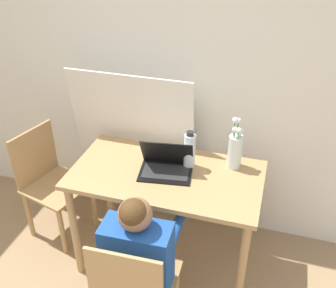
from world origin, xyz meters
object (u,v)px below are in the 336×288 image
object	(u,v)px
laptop	(166,164)
flower_vase	(235,149)
chair_spare	(51,182)
person_seated	(140,250)
water_bottle	(190,151)

from	to	relation	value
laptop	flower_vase	world-z (taller)	flower_vase
flower_vase	chair_spare	bearing A→B (deg)	-175.00
person_seated	chair_spare	bearing A→B (deg)	-34.78
laptop	water_bottle	distance (m)	0.17
person_seated	flower_vase	xyz separation A→B (m)	(0.37, 0.70, 0.27)
chair_spare	water_bottle	size ratio (longest dim) A/B	3.30
chair_spare	water_bottle	xyz separation A→B (m)	(1.02, 0.03, 0.44)
flower_vase	laptop	bearing A→B (deg)	-156.62
water_bottle	laptop	bearing A→B (deg)	-144.73
chair_spare	person_seated	size ratio (longest dim) A/B	0.83
flower_vase	water_bottle	world-z (taller)	flower_vase
person_seated	water_bottle	xyz separation A→B (m)	(0.10, 0.62, 0.26)
laptop	flower_vase	bearing A→B (deg)	14.87
chair_spare	water_bottle	bearing A→B (deg)	-73.51
laptop	water_bottle	size ratio (longest dim) A/B	1.39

